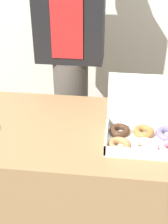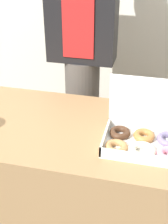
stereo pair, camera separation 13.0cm
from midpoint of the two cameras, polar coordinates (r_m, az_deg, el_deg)
table at (r=1.64m, az=-4.66°, el=-13.70°), size 1.14×0.62×0.74m
donut_box at (r=1.31m, az=8.28°, el=-3.93°), size 0.33×0.24×0.27m
person_customer at (r=1.82m, az=-4.64°, el=11.24°), size 0.38×0.22×1.64m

